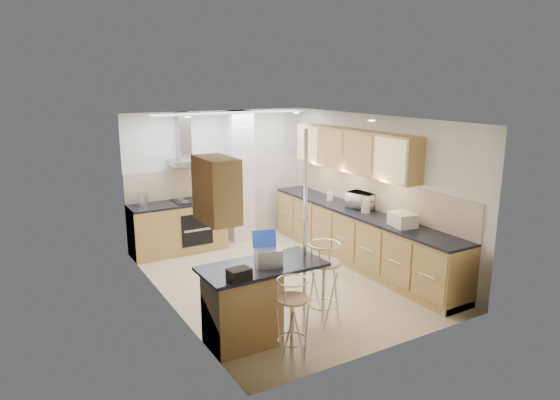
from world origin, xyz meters
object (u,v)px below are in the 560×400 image
laptop (268,257)px  bar_stool_near (292,319)px  bar_stool_end (324,283)px  bread_bin (403,220)px  microwave (362,200)px

laptop → bar_stool_near: size_ratio=0.32×
bar_stool_end → bread_bin: (1.73, 0.43, 0.48)m
bar_stool_end → bread_bin: size_ratio=2.77×
microwave → laptop: size_ratio=1.62×
microwave → bread_bin: microwave is taller
bar_stool_near → microwave: bearing=43.6°
laptop → bar_stool_end: size_ratio=0.28×
microwave → laptop: microwave is taller
laptop → bar_stool_near: bearing=-71.0°
laptop → bread_bin: laptop is taller
laptop → bar_stool_end: 0.96m
microwave → bar_stool_end: bearing=112.3°
microwave → bread_bin: 1.19m
bar_stool_near → bread_bin: 2.75m
bar_stool_end → bread_bin: 1.85m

